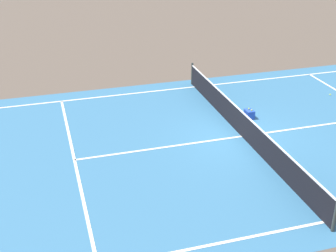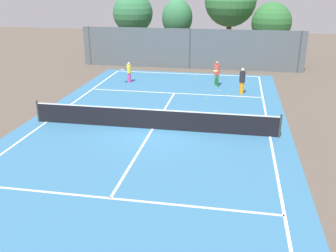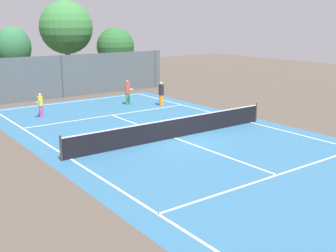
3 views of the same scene
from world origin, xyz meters
The scene contains 21 objects.
ground_plane centered at (0.00, 0.00, 0.00)m, with size 80.00×80.00×0.00m, color brown.
court_surface centered at (0.00, 0.00, 0.00)m, with size 13.00×25.00×0.01m.
tennis_net centered at (0.00, 0.00, 0.51)m, with size 11.90×0.10×1.10m.
perimeter_fence centered at (0.00, 14.00, 1.60)m, with size 18.00×0.12×3.20m.
tree_1 centered at (2.90, 19.52, 5.10)m, with size 4.63×4.63×7.44m.
tree_2 centered at (-1.87, 19.18, 3.54)m, with size 2.81×2.70×5.27m.
tree_3 centered at (6.46, 17.21, 3.44)m, with size 3.33×3.33×5.13m.
player_0 centered at (2.52, 8.67, 0.88)m, with size 0.42×0.94×1.71m.
player_1 centered at (-3.62, 8.68, 0.74)m, with size 0.71×0.83×1.42m.
player_2 centered at (4.20, 7.02, 0.85)m, with size 0.35×0.35×1.66m.
ball_crate centered at (-1.46, 0.99, 0.18)m, with size 0.42×0.33×0.43m.
tennis_ball_0 centered at (2.12, 5.46, 0.03)m, with size 0.07×0.07×0.07m, color #CCE533.
tennis_ball_1 centered at (4.66, 10.25, 0.03)m, with size 0.07×0.07×0.07m, color #CCE533.
tennis_ball_2 centered at (4.43, 8.69, 0.03)m, with size 0.07×0.07×0.07m, color #CCE533.
tennis_ball_3 centered at (3.48, 6.43, 0.03)m, with size 0.07×0.07×0.07m, color #CCE533.
tennis_ball_4 centered at (-1.70, 0.25, 0.03)m, with size 0.07×0.07×0.07m, color #CCE533.
tennis_ball_5 centered at (1.36, 0.78, 0.03)m, with size 0.07×0.07×0.07m, color #CCE533.
tennis_ball_6 centered at (2.81, 7.48, 0.03)m, with size 0.07×0.07×0.07m, color #CCE533.
tennis_ball_7 centered at (0.89, 10.98, 0.03)m, with size 0.07×0.07×0.07m, color #CCE533.
tennis_ball_8 centered at (2.02, 9.20, 0.03)m, with size 0.07×0.07×0.07m, color #CCE533.
tennis_ball_9 centered at (-2.70, 5.75, 0.03)m, with size 0.07×0.07×0.07m, color #CCE533.
Camera 3 is at (-12.04, -15.79, 5.63)m, focal length 44.38 mm.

